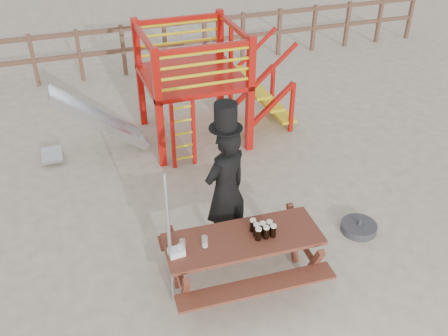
% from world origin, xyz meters
% --- Properties ---
extents(ground, '(60.00, 60.00, 0.00)m').
position_xyz_m(ground, '(0.00, 0.00, 0.00)').
color(ground, beige).
rests_on(ground, ground).
extents(back_fence, '(15.09, 0.09, 1.20)m').
position_xyz_m(back_fence, '(0.00, 7.00, 0.74)').
color(back_fence, brown).
rests_on(back_fence, ground).
extents(playground_fort, '(4.71, 1.84, 2.10)m').
position_xyz_m(playground_fort, '(0.12, 3.58, 1.07)').
color(playground_fort, '#B2120B').
rests_on(playground_fort, ground).
extents(picnic_table, '(1.95, 1.39, 0.73)m').
position_xyz_m(picnic_table, '(-0.30, -0.22, 0.46)').
color(picnic_table, brown).
rests_on(picnic_table, ground).
extents(man_with_hat, '(0.78, 0.66, 2.16)m').
position_xyz_m(man_with_hat, '(-0.26, 0.52, 0.97)').
color(man_with_hat, black).
rests_on(man_with_hat, ground).
extents(metal_pole, '(0.04, 0.04, 1.86)m').
position_xyz_m(metal_pole, '(-1.20, -0.25, 0.93)').
color(metal_pole, '#B2B2B7').
rests_on(metal_pole, ground).
extents(parasol_base, '(0.51, 0.51, 0.22)m').
position_xyz_m(parasol_base, '(1.64, 0.15, 0.06)').
color(parasol_base, '#343439').
rests_on(parasol_base, ground).
extents(paper_bag, '(0.19, 0.15, 0.08)m').
position_xyz_m(paper_bag, '(-1.13, -0.24, 0.77)').
color(paper_bag, white).
rests_on(paper_bag, picnic_table).
extents(stout_pints, '(0.26, 0.25, 0.17)m').
position_xyz_m(stout_pints, '(-0.06, -0.25, 0.82)').
color(stout_pints, black).
rests_on(stout_pints, picnic_table).
extents(empty_glasses, '(0.39, 0.15, 0.15)m').
position_xyz_m(empty_glasses, '(-0.97, -0.22, 0.80)').
color(empty_glasses, silver).
rests_on(empty_glasses, picnic_table).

